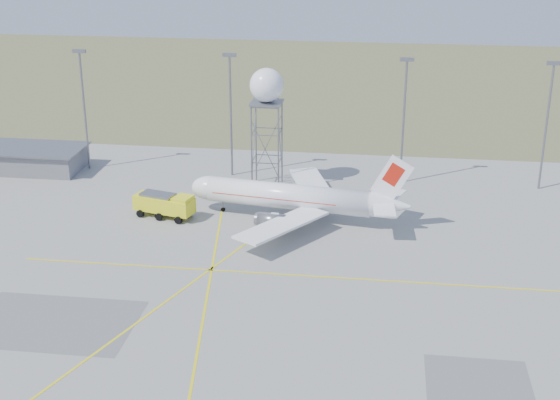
# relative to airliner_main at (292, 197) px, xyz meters

# --- Properties ---
(grass_strip) EXTENTS (400.00, 120.00, 0.03)m
(grass_strip) POSITION_rel_airliner_main_xyz_m (-2.38, 92.08, -3.38)
(grass_strip) COLOR #5D6839
(grass_strip) RESTS_ON ground
(building_grey) EXTENTS (19.00, 10.00, 3.90)m
(building_grey) POSITION_rel_airliner_main_xyz_m (-47.38, 16.08, -1.42)
(building_grey) COLOR slate
(building_grey) RESTS_ON ground
(mast_a) EXTENTS (2.20, 0.50, 20.50)m
(mast_a) POSITION_rel_airliner_main_xyz_m (-37.38, 18.08, 8.68)
(mast_a) COLOR slate
(mast_a) RESTS_ON ground
(mast_b) EXTENTS (2.20, 0.50, 20.50)m
(mast_b) POSITION_rel_airliner_main_xyz_m (-12.38, 18.08, 8.68)
(mast_b) COLOR slate
(mast_b) RESTS_ON ground
(mast_c) EXTENTS (2.20, 0.50, 20.50)m
(mast_c) POSITION_rel_airliner_main_xyz_m (15.62, 18.08, 8.68)
(mast_c) COLOR slate
(mast_c) RESTS_ON ground
(mast_d) EXTENTS (2.20, 0.50, 20.50)m
(mast_d) POSITION_rel_airliner_main_xyz_m (37.62, 18.08, 8.68)
(mast_d) COLOR slate
(mast_d) RESTS_ON ground
(airliner_main) EXTENTS (32.51, 31.32, 11.08)m
(airliner_main) POSITION_rel_airliner_main_xyz_m (0.00, 0.00, 0.00)
(airliner_main) COLOR white
(airliner_main) RESTS_ON ground
(radar_tower) EXTENTS (5.30, 5.30, 19.19)m
(radar_tower) POSITION_rel_airliner_main_xyz_m (-5.70, 13.48, 7.38)
(radar_tower) COLOR slate
(radar_tower) RESTS_ON ground
(fire_truck) EXTENTS (9.44, 5.46, 3.59)m
(fire_truck) POSITION_rel_airliner_main_xyz_m (-18.34, -1.60, -1.67)
(fire_truck) COLOR yellow
(fire_truck) RESTS_ON ground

